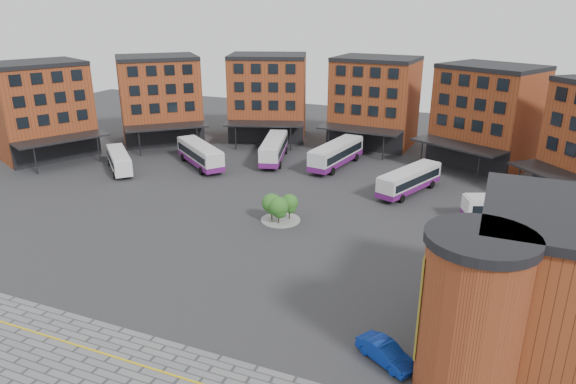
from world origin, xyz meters
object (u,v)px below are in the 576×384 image
at_px(tree_island, 279,206).
at_px(bus_c, 274,149).
at_px(bus_f, 512,208).
at_px(bus_a, 119,159).
at_px(bus_e, 409,180).
at_px(blue_car, 386,353).
at_px(bus_d, 336,154).
at_px(bus_b, 200,154).

distance_m(tree_island, bus_c, 23.77).
height_order(bus_c, bus_f, bus_c).
bearing_deg(bus_a, bus_f, -44.76).
distance_m(bus_c, bus_e, 22.68).
xyz_separation_m(bus_f, blue_car, (-7.58, -28.93, -0.89)).
bearing_deg(bus_f, bus_e, -135.54).
relative_size(bus_f, blue_car, 2.44).
bearing_deg(tree_island, bus_d, 91.36).
xyz_separation_m(tree_island, bus_e, (11.47, 14.95, -0.14)).
distance_m(bus_a, blue_car, 52.29).
height_order(tree_island, blue_car, tree_island).
bearing_deg(bus_b, bus_c, -14.74).
bearing_deg(bus_e, bus_b, -157.89).
bearing_deg(bus_d, bus_f, -17.96).
height_order(bus_d, bus_e, bus_d).
bearing_deg(bus_a, bus_c, -11.16).
relative_size(bus_d, bus_f, 1.21).
distance_m(bus_c, bus_d, 9.77).
bearing_deg(bus_a, bus_e, -37.25).
bearing_deg(bus_f, bus_a, -111.47).
xyz_separation_m(bus_b, blue_car, (35.13, -33.43, -1.14)).
xyz_separation_m(bus_e, blue_car, (4.52, -33.83, -1.00)).
height_order(tree_island, bus_e, tree_island).
bearing_deg(blue_car, bus_a, 90.26).
xyz_separation_m(tree_island, bus_b, (-19.14, 14.55, 0.00)).
bearing_deg(blue_car, bus_b, 77.88).
distance_m(tree_island, bus_f, 25.62).
bearing_deg(blue_car, bus_e, 39.07).
relative_size(bus_a, bus_f, 0.84).
bearing_deg(bus_a, tree_island, -62.71).
bearing_deg(tree_island, bus_c, 115.58).
bearing_deg(bus_b, bus_f, -58.55).
bearing_deg(blue_car, bus_c, 64.52).
bearing_deg(bus_a, bus_b, -13.28).
bearing_deg(bus_d, bus_b, -148.64).
relative_size(bus_a, bus_d, 0.70).
bearing_deg(tree_island, bus_e, 52.52).
xyz_separation_m(tree_island, blue_car, (15.99, -18.88, -1.13)).
height_order(bus_e, blue_car, bus_e).
relative_size(tree_island, bus_d, 0.34).
bearing_deg(bus_c, bus_f, -34.98).
bearing_deg(tree_island, blue_car, -49.74).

